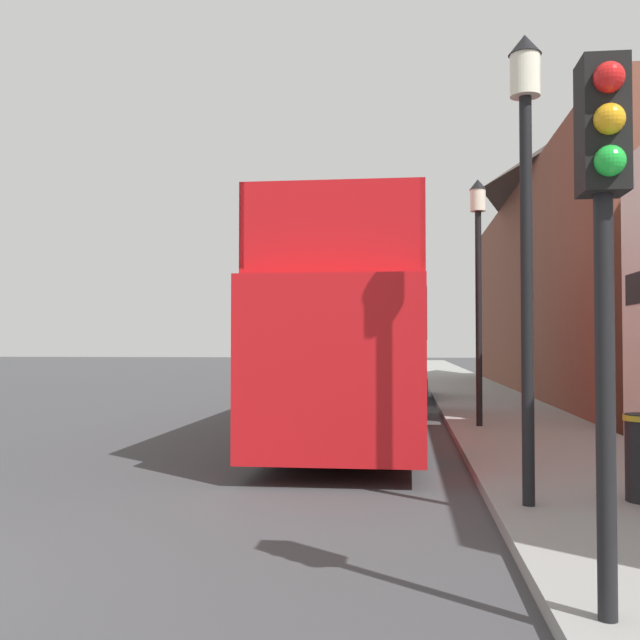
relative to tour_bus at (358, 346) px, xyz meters
The scene contains 8 objects.
ground_plane 11.56m from the tour_bus, 110.33° to the left, with size 144.00×144.00×0.00m, color #3D3D3F.
sidewalk 8.60m from the tour_bus, 66.27° to the left, with size 3.08×108.00×0.14m.
brick_terrace_rear 15.10m from the tour_bus, 57.42° to the left, with size 6.00×24.20×10.24m.
tour_bus is the anchor object (origin of this frame).
parked_car_ahead_of_bus 9.22m from the tour_bus, 85.73° to the left, with size 2.07×4.26×1.39m.
traffic_signal 10.45m from the tour_bus, 78.00° to the right, with size 0.28×0.42×3.48m.
lamp_post_nearest 7.44m from the tour_bus, 72.12° to the right, with size 0.35×0.35×5.01m.
lamp_post_second 3.18m from the tour_bus, 17.59° to the left, with size 0.35×0.35×5.12m.
Camera 1 is at (4.89, -4.68, 1.84)m, focal length 42.00 mm.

